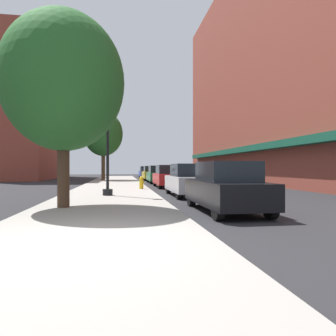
{
  "coord_description": "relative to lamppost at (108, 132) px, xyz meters",
  "views": [
    {
      "loc": [
        0.59,
        -5.64,
        1.46
      ],
      "look_at": [
        3.82,
        15.25,
        1.44
      ],
      "focal_mm": 32.51,
      "sensor_mm": 36.0,
      "label": 1
    }
  ],
  "objects": [
    {
      "name": "ground_plane",
      "position": [
        4.06,
        8.64,
        -3.2
      ],
      "size": [
        90.0,
        90.0,
        0.0
      ],
      "primitive_type": "plane",
      "color": "#232326"
    },
    {
      "name": "sidewalk_slab",
      "position": [
        0.06,
        9.64,
        -3.14
      ],
      "size": [
        4.8,
        50.0,
        0.12
      ],
      "primitive_type": "cube",
      "color": "gray",
      "rests_on": "ground"
    },
    {
      "name": "building_right_brick",
      "position": [
        15.05,
        12.64,
        7.95
      ],
      "size": [
        6.8,
        40.0,
        22.35
      ],
      "color": "brown",
      "rests_on": "ground"
    },
    {
      "name": "building_far_background",
      "position": [
        -10.95,
        27.64,
        5.46
      ],
      "size": [
        6.8,
        18.0,
        17.37
      ],
      "color": "brown",
      "rests_on": "ground"
    },
    {
      "name": "lamppost",
      "position": [
        0.0,
        0.0,
        0.0
      ],
      "size": [
        0.48,
        0.48,
        5.9
      ],
      "color": "black",
      "rests_on": "sidewalk_slab"
    },
    {
      "name": "fire_hydrant",
      "position": [
        1.92,
        4.32,
        -2.68
      ],
      "size": [
        0.33,
        0.26,
        0.79
      ],
      "color": "gold",
      "rests_on": "sidewalk_slab"
    },
    {
      "name": "parking_meter_near",
      "position": [
        2.11,
        7.11,
        -2.25
      ],
      "size": [
        0.14,
        0.09,
        1.31
      ],
      "color": "slate",
      "rests_on": "sidewalk_slab"
    },
    {
      "name": "tree_near",
      "position": [
        -1.29,
        -4.29,
        1.17
      ],
      "size": [
        4.1,
        4.1,
        6.62
      ],
      "color": "#422D1E",
      "rests_on": "sidewalk_slab"
    },
    {
      "name": "tree_mid",
      "position": [
        -1.29,
        18.99,
        1.97
      ],
      "size": [
        4.26,
        4.26,
        7.52
      ],
      "color": "#4C3823",
      "rests_on": "sidewalk_slab"
    },
    {
      "name": "car_black",
      "position": [
        4.06,
        -5.4,
        -2.39
      ],
      "size": [
        1.8,
        4.3,
        1.66
      ],
      "rotation": [
        0.0,
        0.0,
        -0.0
      ],
      "color": "black",
      "rests_on": "ground"
    },
    {
      "name": "car_silver",
      "position": [
        4.06,
        0.26,
        -2.39
      ],
      "size": [
        1.8,
        4.3,
        1.66
      ],
      "rotation": [
        0.0,
        0.0,
        -0.03
      ],
      "color": "black",
      "rests_on": "ground"
    },
    {
      "name": "car_red",
      "position": [
        4.06,
        7.22,
        -2.39
      ],
      "size": [
        1.8,
        4.3,
        1.66
      ],
      "rotation": [
        0.0,
        0.0,
        -0.01
      ],
      "color": "black",
      "rests_on": "ground"
    },
    {
      "name": "car_green",
      "position": [
        4.06,
        13.47,
        -2.39
      ],
      "size": [
        1.8,
        4.3,
        1.66
      ],
      "rotation": [
        0.0,
        0.0,
        0.0
      ],
      "color": "black",
      "rests_on": "ground"
    },
    {
      "name": "car_yellow",
      "position": [
        4.06,
        19.95,
        -2.39
      ],
      "size": [
        1.8,
        4.3,
        1.66
      ],
      "rotation": [
        0.0,
        0.0,
        -0.03
      ],
      "color": "black",
      "rests_on": "ground"
    },
    {
      "name": "car_blue",
      "position": [
        4.06,
        27.16,
        -2.39
      ],
      "size": [
        1.8,
        4.3,
        1.66
      ],
      "rotation": [
        0.0,
        0.0,
        0.0
      ],
      "color": "black",
      "rests_on": "ground"
    }
  ]
}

